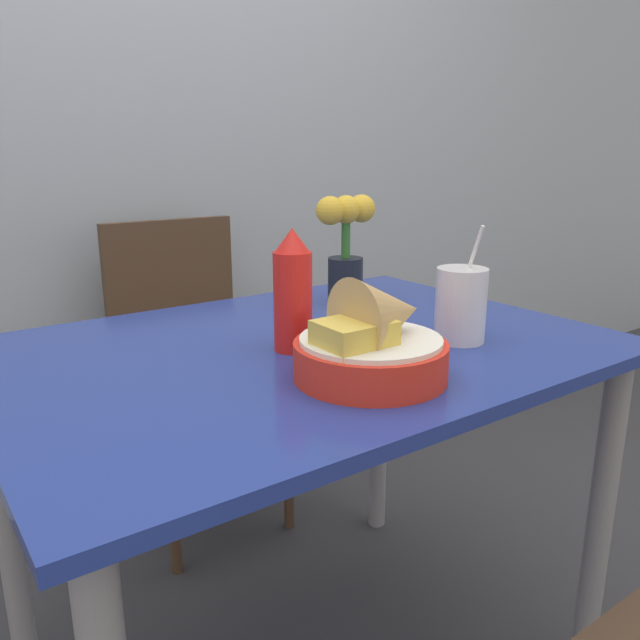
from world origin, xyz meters
TOP-DOWN VIEW (x-y plane):
  - wall_window at (0.00, 1.04)m, footprint 7.00×0.06m
  - dining_table at (0.00, 0.00)m, footprint 1.11×0.80m
  - chair_far_window at (0.09, 0.76)m, footprint 0.40×0.40m
  - food_basket at (-0.01, -0.21)m, footprint 0.24×0.24m
  - ketchup_bottle at (-0.04, -0.02)m, footprint 0.07×0.07m
  - drink_cup at (0.24, -0.16)m, footprint 0.09×0.09m
  - flower_vase at (0.25, 0.20)m, footprint 0.15×0.08m

SIDE VIEW (x-z plane):
  - chair_far_window at x=0.09m, z-range 0.08..0.98m
  - dining_table at x=0.00m, z-range 0.27..1.02m
  - food_basket at x=-0.01m, z-range 0.73..0.89m
  - drink_cup at x=0.24m, z-range 0.71..0.93m
  - ketchup_bottle at x=-0.04m, z-range 0.75..0.97m
  - flower_vase at x=0.25m, z-range 0.77..1.02m
  - wall_window at x=0.00m, z-range 0.00..2.60m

